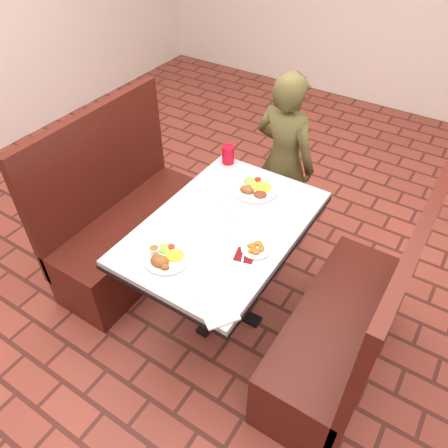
{
  "coord_description": "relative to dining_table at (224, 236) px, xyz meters",
  "views": [
    {
      "loc": [
        1.0,
        -1.55,
        2.39
      ],
      "look_at": [
        0.0,
        0.0,
        0.75
      ],
      "focal_mm": 35.0,
      "sensor_mm": 36.0,
      "label": 1
    }
  ],
  "objects": [
    {
      "name": "maroon_napkin",
      "position": [
        0.23,
        -0.15,
        0.1
      ],
      "size": [
        0.12,
        0.12,
        0.0
      ],
      "primitive_type": "cube",
      "rotation": [
        0.0,
        0.0,
        0.25
      ],
      "color": "#610E10",
      "rests_on": "dining_table"
    },
    {
      "name": "red_tumbler",
      "position": [
        -0.32,
        0.54,
        0.16
      ],
      "size": [
        0.08,
        0.08,
        0.12
      ],
      "primitive_type": "cylinder",
      "color": "red",
      "rests_on": "dining_table"
    },
    {
      "name": "lettuce_shreds",
      "position": [
        0.04,
        0.06,
        0.1
      ],
      "size": [
        0.28,
        0.32,
        0.0
      ],
      "primitive_type": null,
      "color": "#8ECE52",
      "rests_on": "dining_table"
    },
    {
      "name": "plantain_plate",
      "position": [
        0.25,
        -0.08,
        0.11
      ],
      "size": [
        0.16,
        0.16,
        0.02
      ],
      "rotation": [
        0.0,
        0.0,
        0.31
      ],
      "color": "white",
      "rests_on": "dining_table"
    },
    {
      "name": "diner_person",
      "position": [
        -0.06,
        0.87,
        0.01
      ],
      "size": [
        0.53,
        0.39,
        1.32
      ],
      "primitive_type": "imported",
      "rotation": [
        0.0,
        0.0,
        2.98
      ],
      "color": "brown",
      "rests_on": "ground"
    },
    {
      "name": "booth_bench_left",
      "position": [
        -0.8,
        0.0,
        -0.32
      ],
      "size": [
        0.47,
        1.2,
        1.17
      ],
      "color": "#501A12",
      "rests_on": "ground"
    },
    {
      "name": "booth_bench_right",
      "position": [
        0.8,
        0.0,
        -0.32
      ],
      "size": [
        0.47,
        1.2,
        1.17
      ],
      "color": "#501A12",
      "rests_on": "ground"
    },
    {
      "name": "far_dinner_plate",
      "position": [
        -0.01,
        0.37,
        0.12
      ],
      "size": [
        0.28,
        0.28,
        0.07
      ],
      "rotation": [
        0.0,
        0.0,
        -0.03
      ],
      "color": "white",
      "rests_on": "dining_table"
    },
    {
      "name": "paper_napkin",
      "position": [
        0.29,
        -0.52,
        0.1
      ],
      "size": [
        0.26,
        0.25,
        0.01
      ],
      "primitive_type": "cube",
      "rotation": [
        0.0,
        0.0,
        -0.6
      ],
      "color": "white",
      "rests_on": "dining_table"
    },
    {
      "name": "spoon_utensil",
      "position": [
        0.24,
        -0.2,
        0.1
      ],
      "size": [
        0.05,
        0.11,
        0.0
      ],
      "primitive_type": "cube",
      "rotation": [
        0.0,
        0.0,
        0.4
      ],
      "color": "silver",
      "rests_on": "dining_table"
    },
    {
      "name": "fork_utensil",
      "position": [
        -0.1,
        -0.41,
        0.11
      ],
      "size": [
        0.09,
        0.14,
        0.0
      ],
      "primitive_type": "cube",
      "rotation": [
        0.0,
        0.0,
        -0.56
      ],
      "color": "silver",
      "rests_on": "dining_table"
    },
    {
      "name": "room",
      "position": [
        0.0,
        0.0,
        1.26
      ],
      "size": [
        7.0,
        7.04,
        2.82
      ],
      "color": "#9D4333",
      "rests_on": "ground"
    },
    {
      "name": "near_dinner_plate",
      "position": [
        -0.1,
        -0.39,
        0.12
      ],
      "size": [
        0.24,
        0.24,
        0.07
      ],
      "rotation": [
        0.0,
        0.0,
        0.29
      ],
      "color": "white",
      "rests_on": "dining_table"
    },
    {
      "name": "dining_table",
      "position": [
        0.0,
        0.0,
        0.0
      ],
      "size": [
        0.81,
        1.21,
        0.75
      ],
      "color": "silver",
      "rests_on": "ground"
    },
    {
      "name": "knife_utensil",
      "position": [
        -0.12,
        -0.36,
        0.11
      ],
      "size": [
        0.1,
        0.15,
        0.0
      ],
      "primitive_type": "cube",
      "rotation": [
        0.0,
        0.0,
        0.55
      ],
      "color": "silver",
      "rests_on": "dining_table"
    }
  ]
}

